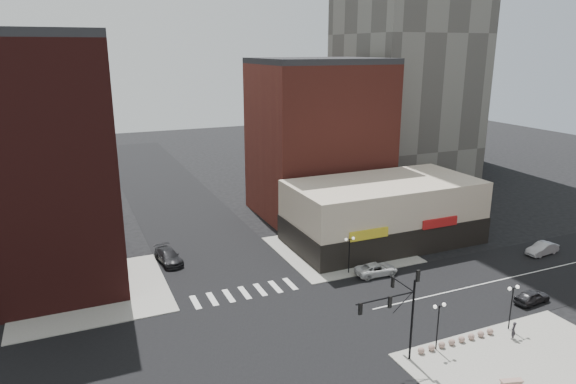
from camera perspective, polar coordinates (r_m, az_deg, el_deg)
ground at (r=46.87m, az=-1.35°, el=-15.26°), size 240.00×240.00×0.00m
road_ew at (r=46.87m, az=-1.35°, el=-15.25°), size 200.00×14.00×0.02m
road_ns at (r=46.87m, az=-1.35°, el=-15.25°), size 14.00×200.00×0.02m
sidewalk_nw at (r=57.06m, az=-21.05°, el=-10.36°), size 15.00×15.00×0.12m
sidewalk_ne at (r=64.29m, az=5.76°, el=-6.36°), size 15.00×15.00×0.12m
sidewalk_se at (r=45.69m, az=26.21°, el=-17.87°), size 18.00×14.00×0.12m
building_nw at (r=57.08m, az=-26.99°, el=2.23°), size 16.00×15.00×25.00m
building_ne_midrise at (r=76.11m, az=3.43°, el=5.74°), size 18.00×15.00×22.00m
building_ne_row at (r=66.84m, az=10.50°, el=-2.72°), size 24.20×12.20×8.00m
traffic_signal at (r=41.62m, az=12.35°, el=-12.09°), size 5.59×3.09×7.77m
street_lamp_se_a at (r=44.40m, az=16.41°, el=-12.97°), size 1.22×0.32×4.16m
street_lamp_se_b at (r=49.53m, az=23.67°, el=-10.58°), size 1.22×0.32×4.16m
street_lamp_ne at (r=56.71m, az=6.85°, el=-5.96°), size 1.22×0.32×4.16m
bollard_row at (r=47.10m, az=18.24°, el=-15.41°), size 7.90×0.55×0.55m
white_suv at (r=57.86m, az=9.79°, el=-8.45°), size 4.91×2.45×1.34m
dark_sedan_east at (r=56.51m, az=25.48°, el=-10.46°), size 4.03×1.90×1.33m
silver_sedan at (r=69.59m, az=26.41°, el=-5.66°), size 4.55×1.96×1.46m
dark_sedan_north at (r=61.65m, az=-13.13°, el=-6.98°), size 2.88×5.65×1.57m
pedestrian at (r=49.18m, az=23.75°, el=-13.91°), size 0.69×0.60×1.58m
stone_bench at (r=43.64m, az=23.59°, el=-18.80°), size 1.75×0.96×0.39m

